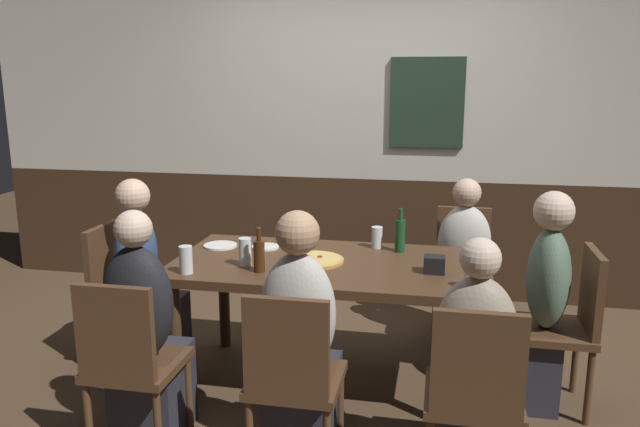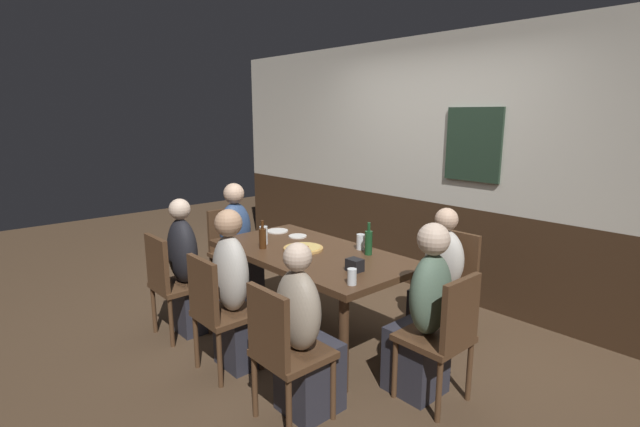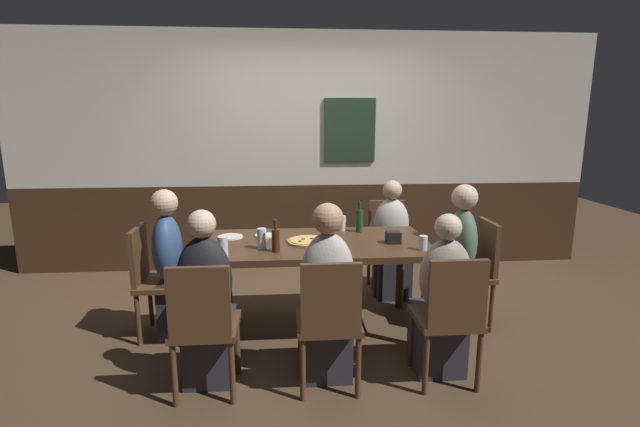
% 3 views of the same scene
% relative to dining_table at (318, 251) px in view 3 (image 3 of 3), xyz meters
% --- Properties ---
extents(ground_plane, '(12.00, 12.00, 0.00)m').
position_rel_dining_table_xyz_m(ground_plane, '(0.00, 0.00, -0.66)').
color(ground_plane, '#4C3826').
extents(wall_back, '(6.40, 0.13, 2.60)m').
position_rel_dining_table_xyz_m(wall_back, '(0.00, 1.65, 0.64)').
color(wall_back, '#3D2819').
rests_on(wall_back, ground_plane).
extents(dining_table, '(1.74, 0.91, 0.74)m').
position_rel_dining_table_xyz_m(dining_table, '(0.00, 0.00, 0.00)').
color(dining_table, '#472D1C').
rests_on(dining_table, ground_plane).
extents(chair_left_near, '(0.40, 0.40, 0.88)m').
position_rel_dining_table_xyz_m(chair_left_near, '(-0.76, -0.87, -0.16)').
color(chair_left_near, '#513521').
rests_on(chair_left_near, ground_plane).
extents(chair_head_west, '(0.40, 0.40, 0.88)m').
position_rel_dining_table_xyz_m(chair_head_west, '(-1.28, 0.00, -0.16)').
color(chair_head_west, '#513521').
rests_on(chair_head_west, ground_plane).
extents(chair_mid_near, '(0.40, 0.40, 0.88)m').
position_rel_dining_table_xyz_m(chair_mid_near, '(0.00, -0.87, -0.16)').
color(chair_mid_near, '#513521').
rests_on(chair_mid_near, ground_plane).
extents(chair_head_east, '(0.40, 0.40, 0.88)m').
position_rel_dining_table_xyz_m(chair_head_east, '(1.28, 0.00, -0.16)').
color(chair_head_east, '#513521').
rests_on(chair_head_east, ground_plane).
extents(chair_right_near, '(0.40, 0.40, 0.88)m').
position_rel_dining_table_xyz_m(chair_right_near, '(0.76, -0.87, -0.16)').
color(chair_right_near, '#513521').
rests_on(chair_right_near, ground_plane).
extents(chair_right_far, '(0.40, 0.40, 0.88)m').
position_rel_dining_table_xyz_m(chair_right_far, '(0.76, 0.87, -0.16)').
color(chair_right_far, '#513521').
rests_on(chair_right_far, ground_plane).
extents(person_left_near, '(0.34, 0.37, 1.16)m').
position_rel_dining_table_xyz_m(person_left_near, '(-0.76, -0.71, -0.17)').
color(person_left_near, '#2D2D38').
rests_on(person_left_near, ground_plane).
extents(person_head_west, '(0.37, 0.34, 1.17)m').
position_rel_dining_table_xyz_m(person_head_west, '(-1.12, 0.00, -0.16)').
color(person_head_west, '#2D2D38').
rests_on(person_head_west, ground_plane).
extents(person_mid_near, '(0.34, 0.37, 1.19)m').
position_rel_dining_table_xyz_m(person_mid_near, '(0.00, -0.71, -0.16)').
color(person_mid_near, '#2D2D38').
rests_on(person_mid_near, ground_plane).
extents(person_head_east, '(0.37, 0.34, 1.18)m').
position_rel_dining_table_xyz_m(person_head_east, '(1.12, 0.00, -0.16)').
color(person_head_east, '#2D2D38').
rests_on(person_head_east, ground_plane).
extents(person_right_near, '(0.34, 0.37, 1.11)m').
position_rel_dining_table_xyz_m(person_right_near, '(0.76, -0.71, -0.20)').
color(person_right_near, '#2D2D38').
rests_on(person_right_near, ground_plane).
extents(person_right_far, '(0.34, 0.37, 1.11)m').
position_rel_dining_table_xyz_m(person_right_far, '(0.76, 0.71, -0.19)').
color(person_right_far, '#2D2D38').
rests_on(person_right_far, ground_plane).
extents(pizza, '(0.33, 0.33, 0.03)m').
position_rel_dining_table_xyz_m(pizza, '(-0.08, -0.02, 0.09)').
color(pizza, tan).
rests_on(pizza, dining_table).
extents(tumbler_water, '(0.07, 0.07, 0.16)m').
position_rel_dining_table_xyz_m(tumbler_water, '(-0.43, -0.16, 0.15)').
color(tumbler_water, silver).
rests_on(tumbler_water, dining_table).
extents(pint_glass_stout, '(0.06, 0.06, 0.11)m').
position_rel_dining_table_xyz_m(pint_glass_stout, '(0.75, -0.29, 0.13)').
color(pint_glass_stout, silver).
rests_on(pint_glass_stout, dining_table).
extents(highball_clear, '(0.07, 0.07, 0.15)m').
position_rel_dining_table_xyz_m(highball_clear, '(-0.70, -0.35, 0.14)').
color(highball_clear, silver).
rests_on(highball_clear, dining_table).
extents(tumbler_short, '(0.07, 0.07, 0.13)m').
position_rel_dining_table_xyz_m(tumbler_short, '(0.23, 0.34, 0.13)').
color(tumbler_short, silver).
rests_on(tumbler_short, dining_table).
extents(beer_bottle_green, '(0.06, 0.06, 0.26)m').
position_rel_dining_table_xyz_m(beer_bottle_green, '(0.37, 0.28, 0.18)').
color(beer_bottle_green, '#194723').
rests_on(beer_bottle_green, dining_table).
extents(beer_bottle_brown, '(0.06, 0.06, 0.24)m').
position_rel_dining_table_xyz_m(beer_bottle_brown, '(-0.33, -0.25, 0.17)').
color(beer_bottle_brown, '#42230F').
rests_on(beer_bottle_brown, dining_table).
extents(plate_white_large, '(0.20, 0.20, 0.01)m').
position_rel_dining_table_xyz_m(plate_white_large, '(-0.71, 0.18, 0.08)').
color(plate_white_large, white).
rests_on(plate_white_large, dining_table).
extents(plate_white_small, '(0.16, 0.16, 0.01)m').
position_rel_dining_table_xyz_m(plate_white_small, '(-0.43, 0.20, 0.08)').
color(plate_white_small, white).
rests_on(plate_white_small, dining_table).
extents(condiment_caddy, '(0.11, 0.09, 0.09)m').
position_rel_dining_table_xyz_m(condiment_caddy, '(0.58, -0.09, 0.12)').
color(condiment_caddy, black).
rests_on(condiment_caddy, dining_table).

